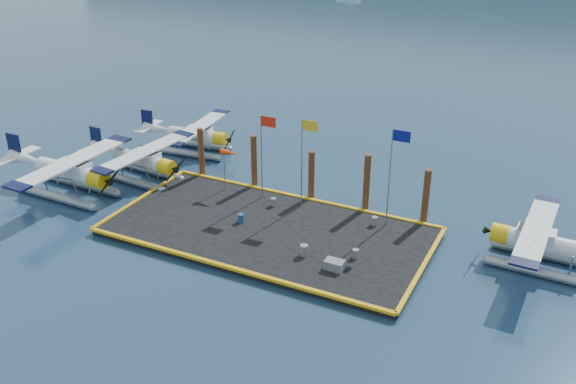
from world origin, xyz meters
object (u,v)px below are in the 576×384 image
at_px(flagpole_red, 264,144).
at_px(seaplane_c, 196,137).
at_px(flagpole_blue, 394,164).
at_px(piling_4, 426,199).
at_px(piling_1, 254,163).
at_px(crate, 334,265).
at_px(piling_0, 201,154).
at_px(drum_2, 356,254).
at_px(drum_4, 375,221).
at_px(seaplane_a, 70,175).
at_px(flagpole_yellow, 305,150).
at_px(seaplane_b, 143,163).
at_px(drum_5, 274,202).
at_px(drum_0, 241,218).
at_px(piling_2, 311,177).
at_px(drum_1, 304,250).
at_px(windsock, 230,154).
at_px(seaplane_d, 541,245).
at_px(piling_3, 366,185).

bearing_deg(flagpole_red, seaplane_c, 148.98).
relative_size(flagpole_blue, piling_4, 1.62).
bearing_deg(piling_4, seaplane_c, 168.55).
xyz_separation_m(flagpole_blue, piling_1, (-10.70, 1.60, -2.59)).
bearing_deg(crate, flagpole_red, 141.28).
distance_m(crate, piling_0, 16.16).
bearing_deg(flagpole_red, flagpole_blue, -0.00).
xyz_separation_m(drum_2, piling_1, (-10.18, 6.20, 1.43)).
xyz_separation_m(seaplane_c, drum_4, (17.61, -6.02, -0.70)).
height_order(seaplane_a, flagpole_yellow, flagpole_yellow).
bearing_deg(flagpole_red, seaplane_b, -176.22).
height_order(drum_5, piling_0, piling_0).
xyz_separation_m(drum_0, piling_2, (2.54, 5.37, 1.22)).
relative_size(flagpole_red, piling_1, 1.43).
relative_size(seaplane_c, piling_0, 2.24).
height_order(flagpole_yellow, flagpole_blue, flagpole_blue).
distance_m(drum_1, drum_2, 3.01).
bearing_deg(drum_1, seaplane_a, 177.80).
distance_m(drum_2, windsock, 12.38).
height_order(seaplane_c, windsock, windsock).
xyz_separation_m(flagpole_red, windsock, (-2.73, 0.00, -1.17)).
distance_m(piling_0, piling_2, 9.00).
bearing_deg(piling_4, drum_5, -166.40).
relative_size(seaplane_d, drum_1, 13.59).
xyz_separation_m(seaplane_d, drum_2, (-9.62, -4.38, -0.77)).
xyz_separation_m(seaplane_b, piling_3, (16.72, 2.26, 0.69)).
bearing_deg(crate, flagpole_blue, 79.63).
distance_m(drum_2, piling_1, 12.00).
relative_size(seaplane_b, drum_2, 17.22).
relative_size(flagpole_red, flagpole_blue, 0.92).
distance_m(drum_2, flagpole_red, 10.33).
relative_size(drum_0, piling_0, 0.14).
relative_size(seaplane_d, flagpole_blue, 1.43).
distance_m(drum_0, crate, 7.99).
distance_m(crate, windsock, 12.56).
xyz_separation_m(drum_4, drum_5, (-7.05, -0.43, -0.01)).
distance_m(drum_5, flagpole_yellow, 4.35).
bearing_deg(drum_0, piling_0, 140.25).
bearing_deg(drum_2, flagpole_blue, 83.57).
bearing_deg(drum_1, flagpole_yellow, 115.13).
distance_m(flagpole_blue, piling_3, 3.72).
distance_m(piling_2, piling_3, 4.01).
xyz_separation_m(flagpole_yellow, flagpole_blue, (5.99, -0.00, 0.17)).
bearing_deg(piling_3, piling_0, 180.00).
relative_size(seaplane_d, piling_0, 2.32).
distance_m(flagpole_yellow, flagpole_blue, 6.00).
bearing_deg(drum_2, flagpole_yellow, 139.94).
relative_size(drum_0, windsock, 0.18).
bearing_deg(flagpole_red, piling_0, 165.54).
distance_m(seaplane_a, piling_4, 24.56).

